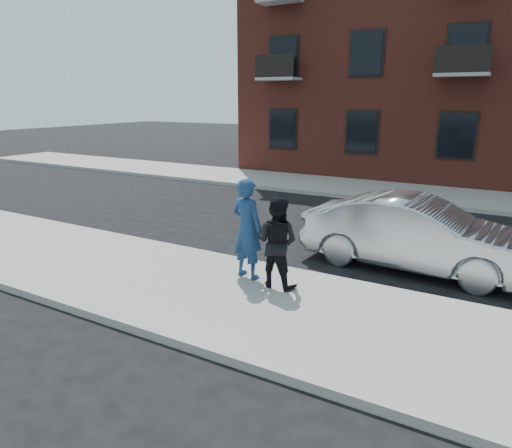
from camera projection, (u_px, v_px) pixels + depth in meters
The scene contains 8 objects.
ground at pixel (339, 322), 7.64m from camera, with size 100.00×100.00×0.00m, color black.
near_sidewalk at pixel (334, 324), 7.41m from camera, with size 50.00×3.50×0.15m, color #9C9994.
near_curb at pixel (366, 286), 8.92m from camera, with size 50.00×0.10×0.15m, color #999691.
far_sidewalk at pixel (441, 196), 17.05m from camera, with size 50.00×3.50×0.15m, color #9C9994.
far_curb at pixel (433, 206), 15.54m from camera, with size 50.00×0.10×0.15m, color #999691.
silver_sedan at pixel (416, 234), 9.84m from camera, with size 1.67×4.80×1.58m, color #B7BABF.
man_hoodie at pixel (247, 229), 8.94m from camera, with size 0.81×0.62×2.01m.
man_peacoat at pixel (277, 242), 8.54m from camera, with size 0.86×0.68×1.75m.
Camera 1 is at (2.21, -6.70, 3.63)m, focal length 32.00 mm.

